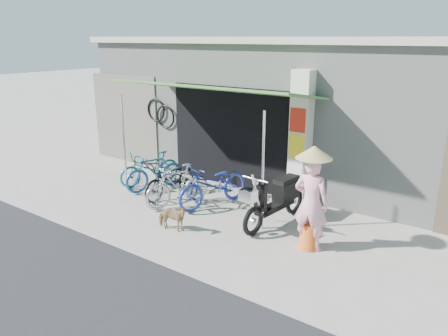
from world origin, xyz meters
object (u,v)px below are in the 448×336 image
Objects in this scene: bike_blue at (155,171)px; bike_silver at (178,185)px; bike_navy at (214,185)px; moped at (277,199)px; bike_teal at (150,167)px; street_dog at (172,218)px; bike_black at (171,179)px; nun at (311,200)px.

bike_blue is 0.99× the size of bike_silver.
bike_navy is 0.93× the size of moped.
bike_blue reaches higher than bike_teal.
street_dog is at bearing -71.03° from bike_navy.
bike_navy is at bearing -175.79° from moped.
nun reaches higher than bike_black.
bike_black is 3.88m from nun.
bike_silver reaches higher than bike_teal.
bike_blue is at bearing -12.45° from nun.
street_dog is at bearing -19.57° from bike_teal.
bike_navy reaches higher than bike_black.
bike_silver is (1.18, -0.48, 0.00)m from bike_blue.
bike_silver is at bearing -5.12° from bike_blue.
bike_teal is 1.04× the size of bike_silver.
nun is (3.81, -0.53, 0.49)m from bike_black.
bike_silver is (1.61, -0.74, 0.04)m from bike_teal.
bike_teal is at bearing 36.79° from street_dog.
nun is (2.63, -0.65, 0.43)m from bike_navy.
street_dog is (0.14, -1.55, -0.23)m from bike_navy.
street_dog is (2.41, -1.81, -0.16)m from bike_teal.
moped reaches higher than bike_black.
street_dog is 2.73m from nun.
bike_navy reaches higher than street_dog.
bike_teal is 0.87× the size of nun.
bike_black reaches higher than street_dog.
bike_silver is at bearing -130.22° from bike_navy.
bike_blue is 0.78× the size of moped.
nun is at bearing 8.61° from bike_blue.
bike_blue reaches higher than bike_black.
bike_silver is 0.84× the size of bike_navy.
nun is at bearing 16.43° from bike_silver.
bike_blue is at bearing -13.64° from bike_teal.
moped is 1.06× the size of nun.
bike_navy is at bearing 16.79° from bike_blue.
bike_teal is 0.99× the size of bike_black.
moped is at bearing -60.30° from street_dog.
bike_teal is 0.82× the size of moped.
moped is (1.47, 1.52, 0.25)m from street_dog.
moped is 1.26m from nun.
bike_black is at bearing -2.15° from bike_teal.
nun is at bearing 6.83° from bike_teal.
nun is (2.49, 0.90, 0.66)m from street_dog.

